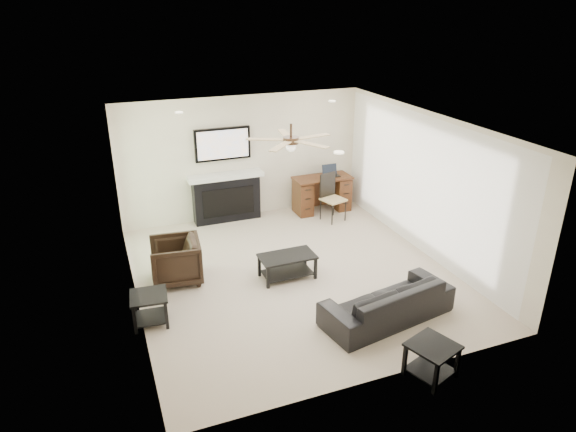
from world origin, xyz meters
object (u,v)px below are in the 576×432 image
Objects in this scene: sofa at (387,301)px; coffee_table at (287,266)px; armchair at (176,261)px; fireplace_unit at (226,176)px; desk at (322,194)px.

coffee_table is (-0.90, 1.60, -0.08)m from sofa.
armchair is (-2.60, 2.15, 0.08)m from sofa.
coffee_table is 2.77m from fireplace_unit.
sofa is 3.37m from armchair.
fireplace_unit is at bearing 95.80° from coffee_table.
armchair reaches higher than coffee_table.
fireplace_unit reaches higher than armchair.
coffee_table is at bearing -70.83° from sofa.
fireplace_unit is 1.57× the size of desk.
desk is (1.73, 2.42, 0.18)m from coffee_table.
fireplace_unit reaches higher than desk.
sofa is 1.84m from coffee_table.
sofa is 2.45× the size of armchair.
desk is at bearing 53.93° from coffee_table.
coffee_table is at bearing -125.53° from desk.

